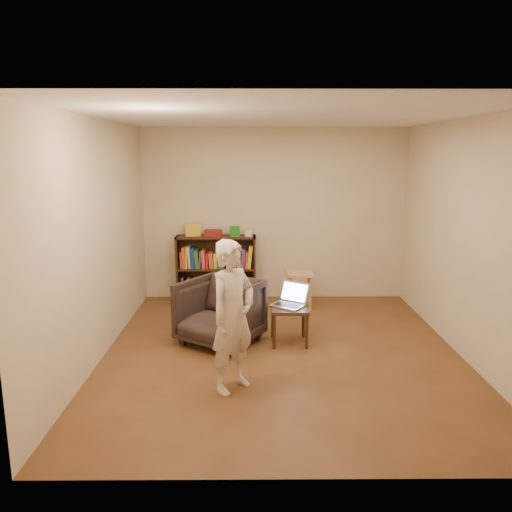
{
  "coord_description": "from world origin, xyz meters",
  "views": [
    {
      "loc": [
        -0.33,
        -5.33,
        2.23
      ],
      "look_at": [
        -0.29,
        0.35,
        1.05
      ],
      "focal_mm": 35.0,
      "sensor_mm": 36.0,
      "label": 1
    }
  ],
  "objects_px": {
    "side_table": "(289,313)",
    "laptop": "(290,300)",
    "person": "(233,316)",
    "armchair": "(220,312)",
    "stool": "(300,279)",
    "bookshelf": "(216,272)"
  },
  "relations": [
    {
      "from": "side_table",
      "to": "laptop",
      "type": "xyz_separation_m",
      "value": [
        0.01,
        0.07,
        0.13
      ]
    },
    {
      "from": "person",
      "to": "armchair",
      "type": "bearing_deg",
      "value": 51.16
    },
    {
      "from": "side_table",
      "to": "person",
      "type": "bearing_deg",
      "value": -117.94
    },
    {
      "from": "stool",
      "to": "laptop",
      "type": "distance_m",
      "value": 1.34
    },
    {
      "from": "side_table",
      "to": "person",
      "type": "distance_m",
      "value": 1.38
    },
    {
      "from": "side_table",
      "to": "person",
      "type": "xyz_separation_m",
      "value": [
        -0.62,
        -1.17,
        0.36
      ]
    },
    {
      "from": "bookshelf",
      "to": "stool",
      "type": "distance_m",
      "value": 1.31
    },
    {
      "from": "stool",
      "to": "laptop",
      "type": "xyz_separation_m",
      "value": [
        -0.24,
        -1.31,
        0.08
      ]
    },
    {
      "from": "bookshelf",
      "to": "laptop",
      "type": "bearing_deg",
      "value": -59.8
    },
    {
      "from": "laptop",
      "to": "person",
      "type": "distance_m",
      "value": 1.42
    },
    {
      "from": "stool",
      "to": "person",
      "type": "relative_size",
      "value": 0.36
    },
    {
      "from": "armchair",
      "to": "bookshelf",
      "type": "bearing_deg",
      "value": 128.88
    },
    {
      "from": "bookshelf",
      "to": "armchair",
      "type": "distance_m",
      "value": 1.79
    },
    {
      "from": "side_table",
      "to": "armchair",
      "type": "bearing_deg",
      "value": 179.47
    },
    {
      "from": "laptop",
      "to": "person",
      "type": "relative_size",
      "value": 0.34
    },
    {
      "from": "armchair",
      "to": "person",
      "type": "xyz_separation_m",
      "value": [
        0.2,
        -1.18,
        0.34
      ]
    },
    {
      "from": "bookshelf",
      "to": "armchair",
      "type": "height_order",
      "value": "bookshelf"
    },
    {
      "from": "side_table",
      "to": "person",
      "type": "relative_size",
      "value": 0.3
    },
    {
      "from": "side_table",
      "to": "stool",
      "type": "bearing_deg",
      "value": 79.73
    },
    {
      "from": "bookshelf",
      "to": "side_table",
      "type": "relative_size",
      "value": 2.7
    },
    {
      "from": "armchair",
      "to": "side_table",
      "type": "height_order",
      "value": "armchair"
    },
    {
      "from": "person",
      "to": "bookshelf",
      "type": "bearing_deg",
      "value": 48.52
    }
  ]
}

